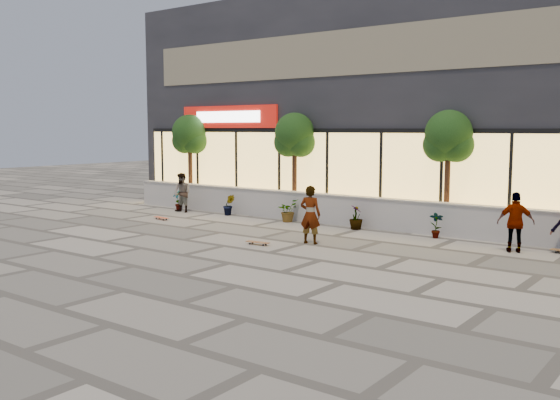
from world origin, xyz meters
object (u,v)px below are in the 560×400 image
Objects in this scene: tree_west at (190,136)px; tree_mideast at (448,139)px; skater_left at (182,193)px; tree_midwest at (295,138)px; skater_center at (310,215)px; skater_right_near at (516,222)px; skateboard_center at (258,242)px; skateboard_left at (161,218)px.

tree_west and tree_mideast have the same top height.
tree_west is at bearing 180.00° from tree_mideast.
skater_left is at bearing -170.42° from tree_mideast.
skater_center is (3.63, -4.30, -2.14)m from tree_midwest.
tree_mideast reaches higher than skater_right_near.
skateboard_center reaches higher than skateboard_left.
tree_west reaches higher than skateboard_left.
skater_right_near is (13.02, -0.33, 0.03)m from skater_left.
skater_right_near reaches higher than skater_left.
tree_midwest is at bearing 110.42° from skateboard_center.
skater_right_near is 2.15× the size of skateboard_center.
tree_west is 5.50m from tree_midwest.
skateboard_center is (2.54, -5.37, -2.91)m from tree_midwest.
skater_center is (9.13, -4.30, -2.14)m from tree_west.
tree_midwest is 5.19× the size of skateboard_left.
skater_center is at bearing 1.27° from skater_right_near.
skateboard_left is at bearing -60.08° from tree_west.
skateboard_left is (0.82, -1.88, -0.71)m from skater_left.
tree_west is 2.31× the size of skater_center.
skater_center reaches higher than skater_right_near.
tree_midwest is (5.50, 0.00, 0.00)m from tree_west.
skateboard_left is at bearing -159.07° from tree_mideast.
tree_mideast is 2.31× the size of skater_center.
skater_right_near is (14.27, -2.06, -2.17)m from tree_west.
skateboard_center is (-1.09, -1.07, -0.77)m from skater_center.
tree_midwest is 5.09m from skater_left.
tree_mideast is at bearing -131.35° from skater_center.
skater_center is at bearing -25.20° from tree_west.
skateboard_left is (-5.96, 1.76, -0.00)m from skateboard_center.
tree_midwest reaches higher than skater_left.
tree_mideast is at bearing 0.00° from tree_midwest.
skater_center is 1.08× the size of skater_left.
tree_midwest is 5.16× the size of skateboard_center.
skater_left is 0.96× the size of skater_right_near.
tree_mideast is 5.19× the size of skateboard_left.
tree_west is 5.16× the size of skateboard_center.
skater_left is 2.07× the size of skateboard_center.
tree_mideast is 5.16× the size of skateboard_center.
tree_west is 11.50m from tree_mideast.
tree_mideast is at bearing 0.00° from tree_west.
tree_mideast is 10.50m from skateboard_left.
tree_midwest reaches higher than skateboard_left.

